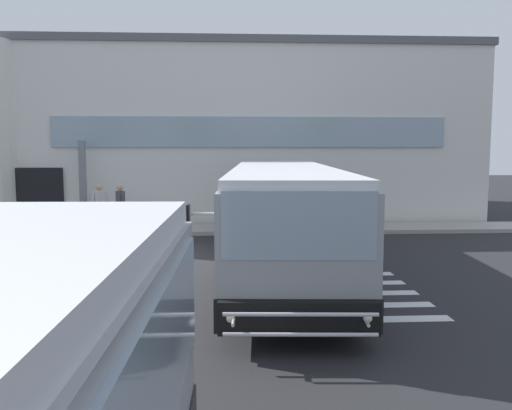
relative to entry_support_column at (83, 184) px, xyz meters
name	(u,v)px	position (x,y,z in m)	size (l,w,h in m)	color
ground_plane	(227,257)	(5.50, -5.40, -1.81)	(80.00, 90.00, 0.02)	#232326
bay_paint_stripes	(318,294)	(7.50, -9.60, -1.80)	(4.40, 3.96, 0.01)	silver
terminal_building	(212,135)	(4.81, 6.23, 1.98)	(23.41, 13.80, 7.58)	silver
boarding_curb	(226,229)	(5.50, -0.60, -1.73)	(25.61, 2.00, 0.15)	#9E9B93
entry_support_column	(83,184)	(0.00, 0.00, 0.00)	(0.28, 0.28, 3.30)	slate
bus_main_foreground	(283,219)	(6.95, -7.24, -0.47)	(3.75, 12.39, 2.70)	gray
passenger_near_column	(100,205)	(0.80, -0.80, -0.72)	(0.50, 0.40, 1.68)	#1E2338
passenger_by_doorway	(121,205)	(1.57, -0.86, -0.72)	(0.39, 0.51, 1.68)	#1E2338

